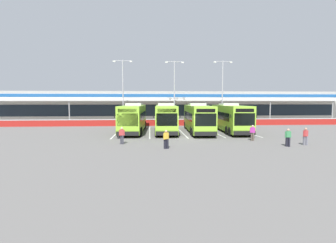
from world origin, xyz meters
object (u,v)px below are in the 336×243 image
at_px(lamp_post_centre, 174,88).
at_px(coach_bus_centre, 198,119).
at_px(pedestrian_approaching_bus, 166,139).
at_px(coach_bus_leftmost, 133,119).
at_px(pedestrian_with_handbag, 122,135).
at_px(pedestrian_near_bin, 253,132).
at_px(lamp_post_west, 123,88).
at_px(pedestrian_in_dark_coat, 306,136).
at_px(pedestrian_child, 288,137).
at_px(coach_bus_left_centre, 166,118).
at_px(coach_bus_right_centre, 230,118).
at_px(lamp_post_east, 222,88).

bearing_deg(lamp_post_centre, coach_bus_centre, -80.25).
relative_size(coach_bus_centre, pedestrian_approaching_bus, 7.56).
bearing_deg(lamp_post_centre, coach_bus_leftmost, -120.63).
relative_size(pedestrian_with_handbag, pedestrian_near_bin, 1.00).
bearing_deg(pedestrian_with_handbag, coach_bus_leftmost, 86.94).
xyz_separation_m(lamp_post_west, lamp_post_centre, (8.83, 0.43, 0.00)).
relative_size(pedestrian_near_bin, lamp_post_west, 0.15).
relative_size(pedestrian_in_dark_coat, pedestrian_child, 1.00).
bearing_deg(pedestrian_in_dark_coat, pedestrian_child, -163.74).
distance_m(pedestrian_approaching_bus, lamp_post_centre, 24.04).
relative_size(pedestrian_child, pedestrian_near_bin, 1.00).
bearing_deg(coach_bus_left_centre, pedestrian_near_bin, -44.80).
height_order(coach_bus_left_centre, pedestrian_approaching_bus, coach_bus_left_centre).
xyz_separation_m(coach_bus_left_centre, pedestrian_approaching_bus, (-0.74, -12.23, -0.91)).
relative_size(coach_bus_centre, pedestrian_child, 7.56).
xyz_separation_m(coach_bus_leftmost, pedestrian_near_bin, (12.70, -8.47, -0.91)).
bearing_deg(coach_bus_centre, pedestrian_near_bin, -61.33).
relative_size(coach_bus_right_centre, pedestrian_near_bin, 7.56).
xyz_separation_m(coach_bus_left_centre, coach_bus_centre, (4.17, -0.59, 0.00)).
bearing_deg(pedestrian_approaching_bus, coach_bus_left_centre, 86.52).
bearing_deg(lamp_post_west, coach_bus_left_centre, -57.82).
height_order(coach_bus_centre, pedestrian_with_handbag, coach_bus_centre).
height_order(pedestrian_near_bin, pedestrian_approaching_bus, same).
relative_size(pedestrian_with_handbag, lamp_post_east, 0.15).
relative_size(coach_bus_right_centre, pedestrian_in_dark_coat, 7.56).
height_order(coach_bus_centre, pedestrian_approaching_bus, coach_bus_centre).
height_order(pedestrian_with_handbag, lamp_post_east, lamp_post_east).
bearing_deg(coach_bus_centre, lamp_post_east, 59.83).
xyz_separation_m(coach_bus_leftmost, pedestrian_approaching_bus, (3.54, -12.34, -0.91)).
height_order(pedestrian_in_dark_coat, lamp_post_centre, lamp_post_centre).
distance_m(pedestrian_in_dark_coat, lamp_post_centre, 25.12).
bearing_deg(pedestrian_child, pedestrian_near_bin, 116.58).
bearing_deg(pedestrian_approaching_bus, pedestrian_in_dark_coat, 3.79).
bearing_deg(coach_bus_leftmost, coach_bus_right_centre, -1.81).
bearing_deg(coach_bus_leftmost, coach_bus_left_centre, -1.53).
bearing_deg(coach_bus_left_centre, coach_bus_leftmost, 178.47).
distance_m(coach_bus_centre, lamp_post_west, 16.20).
relative_size(coach_bus_left_centre, pedestrian_approaching_bus, 7.56).
distance_m(coach_bus_leftmost, lamp_post_east, 18.45).
bearing_deg(lamp_post_west, pedestrian_near_bin, -51.49).
distance_m(coach_bus_centre, pedestrian_approaching_bus, 12.67).
xyz_separation_m(coach_bus_left_centre, pedestrian_in_dark_coat, (12.22, -11.37, -0.91)).
bearing_deg(coach_bus_right_centre, lamp_post_east, 79.86).
relative_size(coach_bus_left_centre, lamp_post_west, 1.11).
height_order(pedestrian_near_bin, lamp_post_east, lamp_post_east).
xyz_separation_m(pedestrian_near_bin, pedestrian_approaching_bus, (-9.16, -3.87, 0.00)).
bearing_deg(lamp_post_east, coach_bus_centre, -120.17).
distance_m(pedestrian_with_handbag, lamp_post_west, 20.94).
relative_size(coach_bus_left_centre, pedestrian_with_handbag, 7.56).
bearing_deg(coach_bus_leftmost, pedestrian_in_dark_coat, -34.84).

